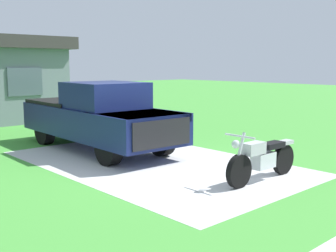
# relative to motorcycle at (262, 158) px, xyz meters

# --- Properties ---
(ground_plane) EXTENTS (80.00, 80.00, 0.00)m
(ground_plane) POSITION_rel_motorcycle_xyz_m (-0.62, 2.72, -0.47)
(ground_plane) COLOR green
(driveway_pad) EXTENTS (4.48, 7.35, 0.01)m
(driveway_pad) POSITION_rel_motorcycle_xyz_m (-0.62, 2.72, -0.47)
(driveway_pad) COLOR silver
(driveway_pad) RESTS_ON ground
(motorcycle) EXTENTS (2.21, 0.70, 1.09)m
(motorcycle) POSITION_rel_motorcycle_xyz_m (0.00, 0.00, 0.00)
(motorcycle) COLOR black
(motorcycle) RESTS_ON ground
(pickup_truck) EXTENTS (2.17, 5.69, 1.90)m
(pickup_truck) POSITION_rel_motorcycle_xyz_m (-0.68, 5.07, 0.48)
(pickup_truck) COLOR black
(pickup_truck) RESTS_ON ground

